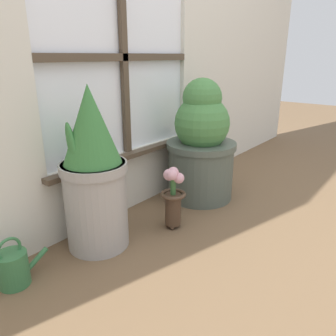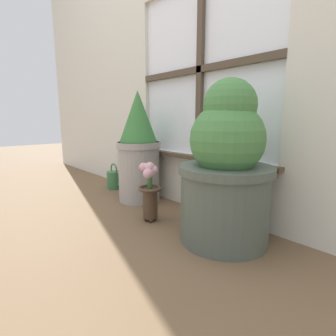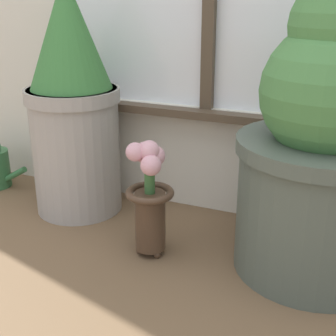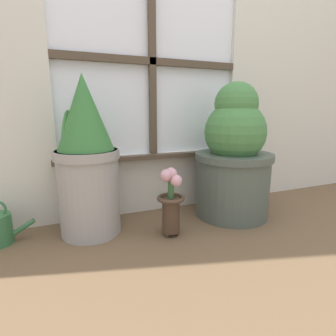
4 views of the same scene
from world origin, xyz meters
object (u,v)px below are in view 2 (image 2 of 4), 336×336
(potted_plant_right, at_px, (226,171))
(watering_can, at_px, (114,179))
(potted_plant_left, at_px, (139,149))
(flower_vase, at_px, (150,189))

(potted_plant_right, relative_size, watering_can, 3.46)
(potted_plant_left, bearing_deg, watering_can, 175.56)
(potted_plant_left, relative_size, flower_vase, 2.25)
(potted_plant_left, relative_size, watering_can, 3.51)
(flower_vase, bearing_deg, potted_plant_left, 153.23)
(potted_plant_right, bearing_deg, watering_can, 175.25)
(potted_plant_right, height_order, flower_vase, potted_plant_right)
(potted_plant_left, distance_m, watering_can, 0.47)
(potted_plant_left, xyz_separation_m, flower_vase, (0.33, -0.17, -0.17))
(potted_plant_left, height_order, potted_plant_right, potted_plant_left)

